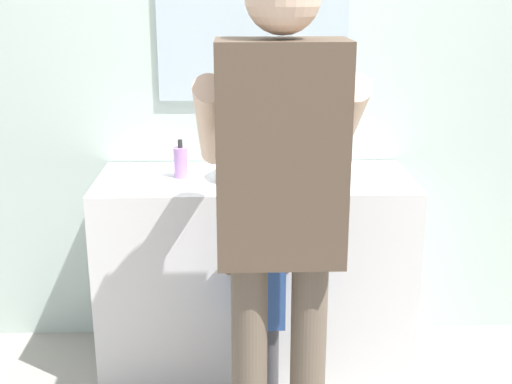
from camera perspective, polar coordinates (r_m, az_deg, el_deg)
name	(u,v)px	position (r m, az deg, el deg)	size (l,w,h in m)	color
back_wall	(253,59)	(3.06, -0.30, 11.36)	(4.40, 0.10, 2.70)	silver
vanity_cabinet	(255,272)	(2.99, -0.10, -6.92)	(1.35, 0.54, 0.89)	white
sink_basin	(255,166)	(2.80, -0.09, 2.28)	(0.33, 0.33, 0.11)	silver
faucet	(254,149)	(2.99, -0.22, 3.74)	(0.18, 0.14, 0.18)	#B7BABF
toothbrush_cup	(337,160)	(2.92, 6.97, 2.72)	(0.07, 0.07, 0.21)	silver
soap_bottle	(181,162)	(2.84, -6.49, 2.58)	(0.06, 0.06, 0.17)	#B27FC6
child_toddler	(258,294)	(2.59, 0.19, -8.81)	(0.27, 0.27, 0.89)	#47474C
adult_parent	(280,186)	(2.13, 2.11, 0.52)	(0.54, 0.57, 1.76)	#6B5B4C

